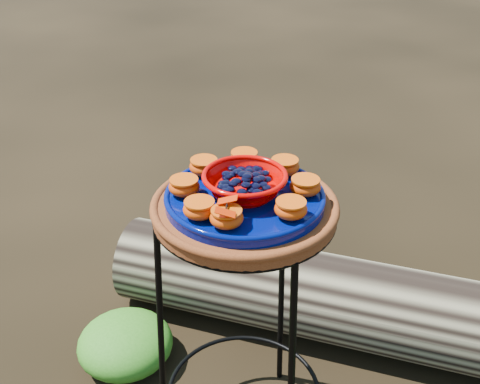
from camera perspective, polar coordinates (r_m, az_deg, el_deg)
The scene contains 17 objects.
plant_stand at distance 1.54m, azimuth 0.39°, elevation -13.36°, with size 0.44×0.44×0.70m, color black, non-canonical shape.
terracotta_saucer at distance 1.31m, azimuth 0.44°, elevation -1.67°, with size 0.40×0.40×0.03m, color #531E0B.
cobalt_plate at distance 1.30m, azimuth 0.45°, elevation -0.63°, with size 0.35×0.35×0.02m, color #010944.
red_bowl at distance 1.28m, azimuth 0.45°, elevation 0.73°, with size 0.17×0.17×0.05m, color #C70200, non-canonical shape.
glass_gems at distance 1.26m, azimuth 0.46°, elevation 2.14°, with size 0.13×0.13×0.02m, color black, non-canonical shape.
orange_half_0 at distance 1.18m, azimuth -1.28°, elevation -2.47°, with size 0.07×0.07×0.04m, color #BE3600.
orange_half_1 at distance 1.21m, azimuth 4.84°, elevation -1.62°, with size 0.07×0.07×0.04m, color #BE3600.
orange_half_2 at distance 1.29m, azimuth 6.21°, elevation 0.52°, with size 0.07×0.07×0.04m, color #BE3600.
orange_half_3 at distance 1.37m, azimuth 4.26°, elevation 2.42°, with size 0.07×0.07×0.04m, color #BE3600.
orange_half_4 at distance 1.40m, azimuth 0.40°, elevation 3.14°, with size 0.07×0.07×0.04m, color #BE3600.
orange_half_5 at distance 1.36m, azimuth -3.43°, elevation 2.41°, with size 0.07×0.07×0.04m, color #BE3600.
orange_half_6 at distance 1.29m, azimuth -5.31°, elevation 0.51°, with size 0.07×0.07×0.04m, color #BE3600.
orange_half_7 at distance 1.21m, azimuth -3.86°, elevation -1.63°, with size 0.07×0.07×0.04m, color #BE3600.
butterfly at distance 1.16m, azimuth -1.30°, elevation -1.39°, with size 0.09×0.05×0.01m, color red, non-canonical shape.
driftwood_log at distance 1.98m, azimuth 9.93°, elevation -10.16°, with size 1.51×0.40×0.28m, color black, non-canonical shape.
foliage_left at distance 1.95m, azimuth -10.84°, elevation -13.80°, with size 0.30×0.30×0.15m, color #276A15.
foliage_back at distance 2.15m, azimuth 3.29°, elevation -8.41°, with size 0.28×0.28×0.14m, color #276A15.
Camera 1 is at (0.55, -0.97, 1.41)m, focal length 45.00 mm.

